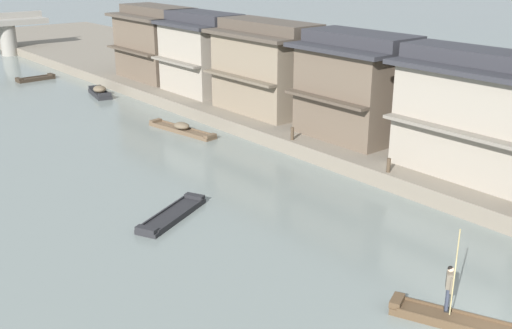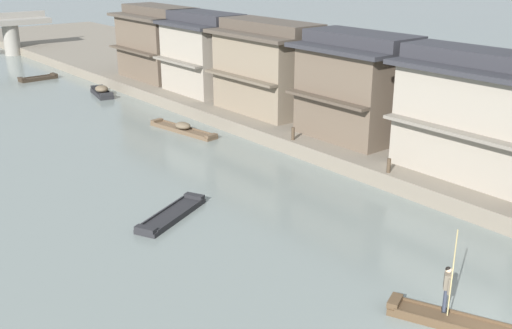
{
  "view_description": "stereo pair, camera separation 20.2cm",
  "coord_description": "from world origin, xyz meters",
  "px_view_note": "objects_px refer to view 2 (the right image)",
  "views": [
    {
      "loc": [
        -15.46,
        -7.34,
        11.37
      ],
      "look_at": [
        2.66,
        14.74,
        1.22
      ],
      "focal_mm": 42.11,
      "sensor_mm": 36.0,
      "label": 1
    },
    {
      "loc": [
        -15.3,
        -7.47,
        11.37
      ],
      "look_at": [
        2.66,
        14.74,
        1.22
      ],
      "focal_mm": 42.11,
      "sensor_mm": 36.0,
      "label": 2
    }
  ],
  "objects_px": {
    "house_waterfront_far": "(206,53)",
    "boat_midriver_drifting": "(183,129)",
    "boat_foreground_poled": "(472,327)",
    "boat_moored_far": "(172,215)",
    "boat_midriver_upstream": "(38,78)",
    "house_waterfront_tall": "(359,86)",
    "house_waterfront_narrow": "(270,67)",
    "house_waterfront_second": "(478,115)",
    "house_waterfront_end": "(161,43)",
    "boat_moored_third": "(102,92)",
    "mooring_post_dock_far": "(293,134)",
    "boatman_person": "(447,284)",
    "mooring_post_dock_mid": "(389,166)"
  },
  "relations": [
    {
      "from": "boat_midriver_upstream",
      "to": "mooring_post_dock_mid",
      "type": "bearing_deg",
      "value": -84.21
    },
    {
      "from": "boat_foreground_poled",
      "to": "house_waterfront_second",
      "type": "xyz_separation_m",
      "value": [
        10.75,
        6.99,
        3.72
      ]
    },
    {
      "from": "boatman_person",
      "to": "boat_moored_far",
      "type": "xyz_separation_m",
      "value": [
        -2.52,
        12.59,
        -1.33
      ]
    },
    {
      "from": "boat_midriver_drifting",
      "to": "boat_midriver_upstream",
      "type": "xyz_separation_m",
      "value": [
        -1.29,
        23.19,
        -0.06
      ]
    },
    {
      "from": "boat_moored_third",
      "to": "house_waterfront_end",
      "type": "xyz_separation_m",
      "value": [
        5.82,
        -0.13,
        3.53
      ]
    },
    {
      "from": "boat_moored_third",
      "to": "boat_moored_far",
      "type": "bearing_deg",
      "value": -108.59
    },
    {
      "from": "boat_midriver_upstream",
      "to": "house_waterfront_tall",
      "type": "relative_size",
      "value": 0.51
    },
    {
      "from": "house_waterfront_second",
      "to": "mooring_post_dock_far",
      "type": "distance_m",
      "value": 10.59
    },
    {
      "from": "house_waterfront_tall",
      "to": "mooring_post_dock_far",
      "type": "xyz_separation_m",
      "value": [
        -3.67,
        1.67,
        -2.62
      ]
    },
    {
      "from": "boat_foreground_poled",
      "to": "boat_moored_third",
      "type": "height_order",
      "value": "boat_moored_third"
    },
    {
      "from": "house_waterfront_narrow",
      "to": "house_waterfront_tall",
      "type": "bearing_deg",
      "value": -89.13
    },
    {
      "from": "mooring_post_dock_far",
      "to": "boatman_person",
      "type": "bearing_deg",
      "value": -116.35
    },
    {
      "from": "house_waterfront_tall",
      "to": "house_waterfront_far",
      "type": "height_order",
      "value": "same"
    },
    {
      "from": "boat_midriver_upstream",
      "to": "house_waterfront_second",
      "type": "bearing_deg",
      "value": -80.12
    },
    {
      "from": "boat_midriver_drifting",
      "to": "boat_midriver_upstream",
      "type": "height_order",
      "value": "boat_midriver_drifting"
    },
    {
      "from": "house_waterfront_far",
      "to": "boat_midriver_drifting",
      "type": "bearing_deg",
      "value": -135.26
    },
    {
      "from": "boatman_person",
      "to": "boat_midriver_drifting",
      "type": "distance_m",
      "value": 24.54
    },
    {
      "from": "boat_midriver_drifting",
      "to": "house_waterfront_end",
      "type": "height_order",
      "value": "house_waterfront_end"
    },
    {
      "from": "house_waterfront_second",
      "to": "house_waterfront_narrow",
      "type": "xyz_separation_m",
      "value": [
        0.3,
        16.07,
        -0.0
      ]
    },
    {
      "from": "boat_foreground_poled",
      "to": "boat_moored_far",
      "type": "distance_m",
      "value": 13.72
    },
    {
      "from": "house_waterfront_tall",
      "to": "house_waterfront_narrow",
      "type": "height_order",
      "value": "same"
    },
    {
      "from": "boat_foreground_poled",
      "to": "mooring_post_dock_far",
      "type": "relative_size",
      "value": 6.85
    },
    {
      "from": "boat_moored_third",
      "to": "boat_midriver_upstream",
      "type": "relative_size",
      "value": 1.08
    },
    {
      "from": "boatman_person",
      "to": "mooring_post_dock_far",
      "type": "xyz_separation_m",
      "value": [
        7.88,
        15.9,
        -0.21
      ]
    },
    {
      "from": "boat_foreground_poled",
      "to": "boat_midriver_drifting",
      "type": "bearing_deg",
      "value": 78.79
    },
    {
      "from": "boat_moored_third",
      "to": "house_waterfront_tall",
      "type": "xyz_separation_m",
      "value": [
        5.75,
        -23.09,
        3.54
      ]
    },
    {
      "from": "house_waterfront_tall",
      "to": "mooring_post_dock_mid",
      "type": "relative_size",
      "value": 9.5
    },
    {
      "from": "boatman_person",
      "to": "mooring_post_dock_mid",
      "type": "distance_m",
      "value": 11.78
    },
    {
      "from": "house_waterfront_tall",
      "to": "mooring_post_dock_mid",
      "type": "bearing_deg",
      "value": -123.82
    },
    {
      "from": "boat_moored_third",
      "to": "boat_midriver_upstream",
      "type": "bearing_deg",
      "value": 100.46
    },
    {
      "from": "boat_moored_third",
      "to": "house_waterfront_second",
      "type": "bearing_deg",
      "value": -80.3
    },
    {
      "from": "boat_moored_far",
      "to": "boat_midriver_upstream",
      "type": "xyz_separation_m",
      "value": [
        6.51,
        34.53,
        0.02
      ]
    },
    {
      "from": "house_waterfront_narrow",
      "to": "house_waterfront_end",
      "type": "relative_size",
      "value": 0.99
    },
    {
      "from": "boatman_person",
      "to": "mooring_post_dock_mid",
      "type": "height_order",
      "value": "boatman_person"
    },
    {
      "from": "house_waterfront_tall",
      "to": "house_waterfront_narrow",
      "type": "distance_m",
      "value": 8.02
    },
    {
      "from": "house_waterfront_narrow",
      "to": "house_waterfront_end",
      "type": "height_order",
      "value": "same"
    },
    {
      "from": "boat_moored_third",
      "to": "boat_midriver_upstream",
      "type": "height_order",
      "value": "boat_moored_third"
    },
    {
      "from": "house_waterfront_tall",
      "to": "house_waterfront_end",
      "type": "relative_size",
      "value": 0.86
    },
    {
      "from": "house_waterfront_end",
      "to": "mooring_post_dock_far",
      "type": "bearing_deg",
      "value": -99.97
    },
    {
      "from": "house_waterfront_far",
      "to": "mooring_post_dock_far",
      "type": "bearing_deg",
      "value": -104.21
    },
    {
      "from": "house_waterfront_end",
      "to": "house_waterfront_second",
      "type": "bearing_deg",
      "value": -90.92
    },
    {
      "from": "boat_midriver_drifting",
      "to": "house_waterfront_far",
      "type": "xyz_separation_m",
      "value": [
        6.18,
        6.12,
        3.66
      ]
    },
    {
      "from": "house_waterfront_narrow",
      "to": "boat_midriver_drifting",
      "type": "bearing_deg",
      "value": 164.67
    },
    {
      "from": "boat_midriver_drifting",
      "to": "house_waterfront_tall",
      "type": "bearing_deg",
      "value": -57.14
    },
    {
      "from": "house_waterfront_second",
      "to": "house_waterfront_end",
      "type": "height_order",
      "value": "same"
    },
    {
      "from": "boat_midriver_drifting",
      "to": "house_waterfront_end",
      "type": "bearing_deg",
      "value": 64.45
    },
    {
      "from": "boat_moored_third",
      "to": "boat_midriver_drifting",
      "type": "xyz_separation_m",
      "value": [
        -0.52,
        -13.39,
        -0.12
      ]
    },
    {
      "from": "boat_midriver_upstream",
      "to": "mooring_post_dock_mid",
      "type": "relative_size",
      "value": 4.88
    },
    {
      "from": "house_waterfront_second",
      "to": "boatman_person",
      "type": "bearing_deg",
      "value": -150.97
    },
    {
      "from": "house_waterfront_second",
      "to": "house_waterfront_far",
      "type": "bearing_deg",
      "value": 89.19
    }
  ]
}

